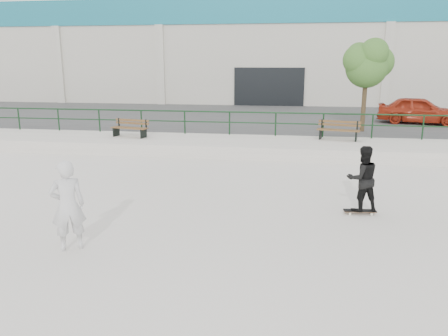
% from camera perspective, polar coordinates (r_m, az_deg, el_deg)
% --- Properties ---
extents(ground, '(120.00, 120.00, 0.00)m').
position_cam_1_polar(ground, '(8.89, -2.70, -10.42)').
color(ground, '#BBB7AB').
rests_on(ground, ground).
extents(ledge, '(30.00, 3.00, 0.50)m').
position_cam_1_polar(ledge, '(17.84, 3.31, 2.81)').
color(ledge, silver).
rests_on(ledge, ground).
extents(parking_strip, '(60.00, 14.00, 0.50)m').
position_cam_1_polar(parking_strip, '(26.21, 5.11, 6.30)').
color(parking_strip, '#3D3D3D').
rests_on(parking_strip, ground).
extents(railing, '(28.00, 0.06, 1.03)m').
position_cam_1_polar(railing, '(18.96, 3.73, 6.49)').
color(railing, '#133519').
rests_on(railing, ledge).
extents(commercial_building, '(44.20, 16.33, 8.00)m').
position_cam_1_polar(commercial_building, '(39.98, 6.61, 15.04)').
color(commercial_building, '#AFA99D').
rests_on(commercial_building, ground).
extents(bench_left, '(1.68, 0.80, 0.75)m').
position_cam_1_polar(bench_left, '(19.06, -12.14, 5.12)').
color(bench_left, '#4C2B1A').
rests_on(bench_left, ledge).
extents(bench_right, '(1.77, 0.84, 0.79)m').
position_cam_1_polar(bench_right, '(18.51, 14.74, 4.78)').
color(bench_right, '#4C2B1A').
rests_on(bench_right, ledge).
extents(tree, '(2.32, 2.06, 4.13)m').
position_cam_1_polar(tree, '(20.97, 18.25, 12.99)').
color(tree, brown).
rests_on(tree, parking_strip).
extents(red_car, '(4.34, 2.57, 1.38)m').
position_cam_1_polar(red_car, '(24.75, 24.14, 6.92)').
color(red_car, '#A02813').
rests_on(red_car, parking_strip).
extents(skateboard, '(0.80, 0.28, 0.09)m').
position_cam_1_polar(skateboard, '(11.24, 17.33, -5.38)').
color(skateboard, black).
rests_on(skateboard, ground).
extents(standing_skater, '(0.92, 0.80, 1.60)m').
position_cam_1_polar(standing_skater, '(11.01, 17.63, -1.33)').
color(standing_skater, black).
rests_on(standing_skater, skateboard).
extents(seated_skater, '(0.79, 0.72, 1.81)m').
position_cam_1_polar(seated_skater, '(9.05, -19.75, -4.65)').
color(seated_skater, silver).
rests_on(seated_skater, ground).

